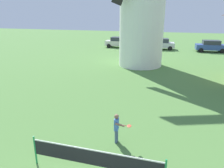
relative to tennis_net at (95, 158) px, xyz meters
name	(u,v)px	position (x,y,z in m)	size (l,w,h in m)	color
tennis_net	(95,158)	(0.00, 0.00, 0.00)	(4.47, 0.06, 1.10)	#238E4C
player_far	(117,127)	(0.19, 2.09, 0.03)	(0.74, 0.48, 1.26)	slate
parked_car_cream	(119,42)	(-6.22, 27.18, 0.13)	(4.06, 1.94, 1.56)	silver
parked_car_silver	(160,44)	(0.11, 27.04, 0.13)	(4.08, 2.29, 1.56)	silver
parked_car_blue	(211,46)	(6.87, 26.74, 0.13)	(3.99, 2.07, 1.56)	#334C99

